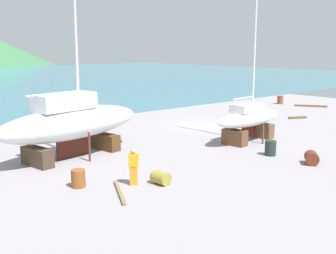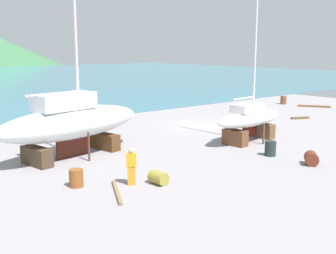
% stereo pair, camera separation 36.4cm
% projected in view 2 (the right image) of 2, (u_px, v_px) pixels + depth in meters
% --- Properties ---
extents(ground_plane, '(49.71, 49.71, 0.00)m').
position_uv_depth(ground_plane, '(242.00, 134.00, 29.10)').
color(ground_plane, gray).
extents(sailboat_far_slipway, '(9.41, 3.96, 15.38)m').
position_uv_depth(sailboat_far_slipway, '(72.00, 121.00, 22.68)').
color(sailboat_far_slipway, '#543319').
rests_on(sailboat_far_slipway, ground).
extents(sailboat_large_starboard, '(6.33, 2.45, 11.02)m').
position_uv_depth(sailboat_large_starboard, '(250.00, 119.00, 26.54)').
color(sailboat_large_starboard, brown).
rests_on(sailboat_large_starboard, ground).
extents(worker, '(0.50, 0.44, 1.64)m').
position_uv_depth(worker, '(131.00, 166.00, 18.23)').
color(worker, orange).
rests_on(worker, ground).
extents(barrel_rust_mid, '(1.12, 1.06, 0.62)m').
position_uv_depth(barrel_rust_mid, '(244.00, 116.00, 34.66)').
color(barrel_rust_mid, '#2D2B2F').
rests_on(barrel_rust_mid, ground).
extents(barrel_tipped_left, '(0.64, 0.84, 0.59)m').
position_uv_depth(barrel_tipped_left, '(158.00, 178.00, 18.40)').
color(barrel_tipped_left, olive).
rests_on(barrel_tipped_left, ground).
extents(barrel_tipped_center, '(0.79, 0.79, 0.84)m').
position_uv_depth(barrel_tipped_center, '(270.00, 148.00, 23.22)').
color(barrel_tipped_center, '#212D29').
rests_on(barrel_tipped_center, ground).
extents(barrel_rust_far, '(0.87, 0.87, 0.87)m').
position_uv_depth(barrel_rust_far, '(283.00, 100.00, 44.44)').
color(barrel_rust_far, brown).
rests_on(barrel_rust_far, ground).
extents(barrel_rust_near, '(0.85, 0.85, 0.78)m').
position_uv_depth(barrel_rust_near, '(76.00, 178.00, 18.04)').
color(barrel_rust_near, brown).
rests_on(barrel_rust_near, ground).
extents(barrel_ochre, '(1.06, 1.04, 0.67)m').
position_uv_depth(barrel_ochre, '(311.00, 158.00, 21.42)').
color(barrel_ochre, maroon).
rests_on(barrel_ochre, ground).
extents(timber_short_cross, '(1.87, 2.82, 0.19)m').
position_uv_depth(timber_short_cross, '(314.00, 106.00, 42.26)').
color(timber_short_cross, brown).
rests_on(timber_short_cross, ground).
extents(timber_plank_near, '(1.55, 0.93, 0.18)m').
position_uv_depth(timber_plank_near, '(300.00, 118.00, 35.24)').
color(timber_plank_near, brown).
rests_on(timber_plank_near, ground).
extents(timber_long_aft, '(1.42, 2.62, 0.12)m').
position_uv_depth(timber_long_aft, '(117.00, 192.00, 17.28)').
color(timber_long_aft, olive).
rests_on(timber_long_aft, ground).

